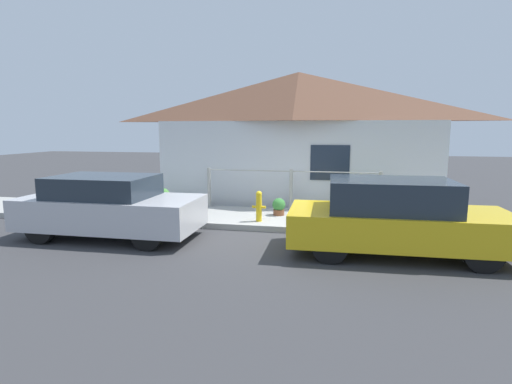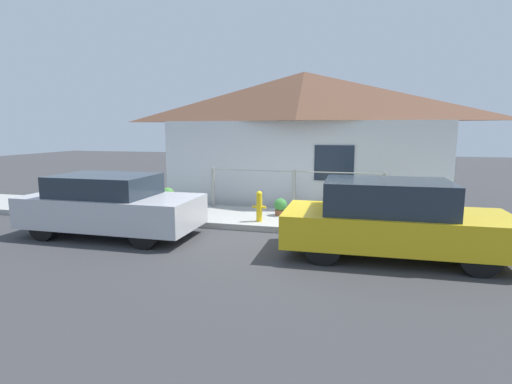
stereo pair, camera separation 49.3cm
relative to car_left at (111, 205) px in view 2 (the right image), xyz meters
The scene contains 10 objects.
ground_plane 3.88m from the car_left, 17.34° to the left, with size 60.00×60.00×0.00m, color #38383A.
sidewalk 4.33m from the car_left, 31.59° to the left, with size 24.00×2.21×0.15m.
house 6.46m from the car_left, 52.27° to the left, with size 8.72×2.23×4.12m.
fence 4.85m from the car_left, 41.23° to the left, with size 4.90×0.10×1.14m.
car_left is the anchor object (origin of this frame).
car_right 6.03m from the car_left, ahead, with size 4.14×1.84×1.45m.
fire_hydrant 3.45m from the car_left, 27.62° to the left, with size 0.34×0.15×0.76m.
potted_plant_near_hydrant 4.20m from the car_left, 35.15° to the left, with size 0.34×0.34×0.45m.
potted_plant_by_fence 2.85m from the car_left, 90.91° to the left, with size 0.40×0.40×0.55m.
potted_plant_corner 6.27m from the car_left, 28.11° to the left, with size 0.58×0.58×0.69m.
Camera 2 is at (1.78, -8.83, 2.38)m, focal length 28.00 mm.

